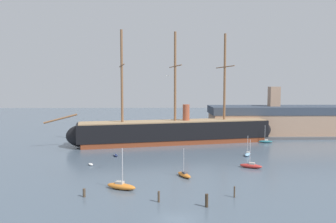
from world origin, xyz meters
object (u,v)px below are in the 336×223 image
Objects in this scene: sailboat_foreground_left at (121,186)px; mooring_piling_left_pair at (159,197)px; sailboat_mid_right at (251,166)px; tall_ship at (175,131)px; sailboat_near_centre at (184,175)px; mooring_piling_right_pair at (234,192)px; dinghy_alongside_bow at (116,155)px; dockside_warehouse_right at (279,121)px; dinghy_mid_left at (91,164)px; mooring_piling_midwater at (84,193)px; mooring_piling_nearest at (207,201)px; seagull_in_flight at (167,76)px; sailboat_alongside_stern at (248,154)px; sailboat_far_right at (266,141)px.

sailboat_foreground_left reaches higher than mooring_piling_left_pair.
tall_ship is at bearing 116.13° from sailboat_mid_right.
sailboat_near_centre is 12.92m from mooring_piling_right_pair.
dinghy_alongside_bow is 0.05× the size of dockside_warehouse_right.
mooring_piling_midwater reaches higher than dinghy_mid_left.
mooring_piling_nearest is at bearing -87.36° from tall_ship.
dinghy_alongside_bow is 1.93× the size of seagull_in_flight.
sailboat_mid_right is 3.60× the size of mooring_piling_left_pair.
sailboat_near_centre is at bearing 97.81° from mooring_piling_nearest.
dockside_warehouse_right reaches higher than sailboat_alongside_stern.
sailboat_alongside_stern is at bearing -119.11° from sailboat_far_right.
sailboat_foreground_left is 0.14× the size of dockside_warehouse_right.
mooring_piling_left_pair is 0.95× the size of mooring_piling_right_pair.
seagull_in_flight is (-37.44, -50.45, 13.24)m from dockside_warehouse_right.
dinghy_alongside_bow is at bearing 158.15° from sailboat_mid_right.
mooring_piling_right_pair is (-19.05, -46.05, 0.41)m from sailboat_far_right.
sailboat_far_right reaches higher than mooring_piling_right_pair.
sailboat_near_centre is 4.34× the size of seagull_in_flight.
sailboat_far_right is (36.22, 41.86, -0.13)m from sailboat_foreground_left.
sailboat_near_centre is 14.99m from mooring_piling_nearest.
dinghy_mid_left is at bearing 141.56° from mooring_piling_right_pair.
tall_ship is 13.48× the size of sailboat_alongside_stern.
sailboat_foreground_left is 24.96m from dinghy_alongside_bow.
dockside_warehouse_right is at bearing 64.99° from mooring_piling_right_pair.
mooring_piling_nearest is at bearing -115.41° from sailboat_far_right.
sailboat_near_centre is 4.10× the size of mooring_piling_midwater.
tall_ship is at bearing 54.35° from dinghy_mid_left.
sailboat_foreground_left is at bearing -129.13° from dockside_warehouse_right.
seagull_in_flight reaches higher than sailboat_foreground_left.
mooring_piling_left_pair is 0.03× the size of dockside_warehouse_right.
sailboat_far_right is 56.57m from mooring_piling_left_pair.
mooring_piling_nearest is at bearing -49.05° from dinghy_mid_left.
sailboat_near_centre reaches higher than sailboat_alongside_stern.
sailboat_mid_right is at bearing 46.31° from mooring_piling_left_pair.
tall_ship reaches higher than sailboat_alongside_stern.
sailboat_alongside_stern is at bearing 46.08° from seagull_in_flight.
sailboat_far_right reaches higher than dinghy_alongside_bow.
mooring_piling_left_pair is 1.33× the size of seagull_in_flight.
mooring_piling_right_pair is at bearing -1.59° from mooring_piling_midwater.
mooring_piling_left_pair is (14.24, -21.94, 0.58)m from dinghy_mid_left.
sailboat_mid_right reaches higher than sailboat_near_centre.
mooring_piling_nearest is 18.13m from mooring_piling_midwater.
mooring_piling_right_pair is (-9.44, -28.79, 0.43)m from sailboat_alongside_stern.
sailboat_near_centre reaches higher than mooring_piling_nearest.
sailboat_far_right is 2.82× the size of mooring_piling_nearest.
mooring_piling_left_pair reaches higher than dinghy_alongside_bow.
sailboat_mid_right is 1.19× the size of sailboat_alongside_stern.
sailboat_foreground_left is 1.28× the size of sailboat_near_centre.
sailboat_near_centre is at bearing 35.65° from seagull_in_flight.
sailboat_far_right is 3.21× the size of mooring_piling_left_pair.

